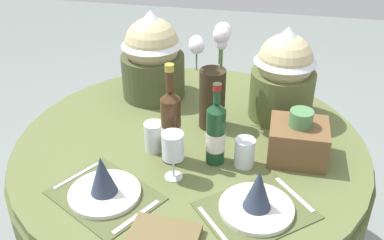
% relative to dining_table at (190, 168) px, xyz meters
% --- Properties ---
extents(dining_table, '(1.41, 1.41, 0.74)m').
position_rel_dining_table_xyz_m(dining_table, '(0.00, 0.00, 0.00)').
color(dining_table, '#5B6638').
rests_on(dining_table, ground).
extents(place_setting_left, '(0.42, 0.40, 0.16)m').
position_rel_dining_table_xyz_m(place_setting_left, '(-0.21, -0.37, 0.18)').
color(place_setting_left, '#4E562F').
rests_on(place_setting_left, dining_table).
extents(place_setting_right, '(0.43, 0.42, 0.16)m').
position_rel_dining_table_xyz_m(place_setting_right, '(0.28, -0.34, 0.18)').
color(place_setting_right, '#4E562F').
rests_on(place_setting_right, dining_table).
extents(flower_vase, '(0.16, 0.14, 0.43)m').
position_rel_dining_table_xyz_m(flower_vase, '(0.06, 0.14, 0.34)').
color(flower_vase, '#332819').
rests_on(flower_vase, dining_table).
extents(wine_bottle_left, '(0.07, 0.07, 0.32)m').
position_rel_dining_table_xyz_m(wine_bottle_left, '(0.11, -0.11, 0.26)').
color(wine_bottle_left, '#194223').
rests_on(wine_bottle_left, dining_table).
extents(wine_bottle_centre, '(0.07, 0.07, 0.39)m').
position_rel_dining_table_xyz_m(wine_bottle_centre, '(-0.04, -0.13, 0.28)').
color(wine_bottle_centre, '#422814').
rests_on(wine_bottle_centre, dining_table).
extents(wine_glass_left, '(0.08, 0.08, 0.18)m').
position_rel_dining_table_xyz_m(wine_glass_left, '(-0.01, -0.23, 0.26)').
color(wine_glass_left, silver).
rests_on(wine_glass_left, dining_table).
extents(tumbler_near_left, '(0.07, 0.07, 0.11)m').
position_rel_dining_table_xyz_m(tumbler_near_left, '(0.22, -0.11, 0.19)').
color(tumbler_near_left, silver).
rests_on(tumbler_near_left, dining_table).
extents(tumbler_near_right, '(0.07, 0.07, 0.12)m').
position_rel_dining_table_xyz_m(tumbler_near_right, '(-0.12, -0.08, 0.19)').
color(tumbler_near_right, silver).
rests_on(tumbler_near_right, dining_table).
extents(book_on_table, '(0.22, 0.17, 0.03)m').
position_rel_dining_table_xyz_m(book_on_table, '(0.03, -0.53, 0.15)').
color(book_on_table, brown).
rests_on(book_on_table, dining_table).
extents(gift_tub_back_left, '(0.29, 0.29, 0.41)m').
position_rel_dining_table_xyz_m(gift_tub_back_left, '(-0.25, 0.35, 0.35)').
color(gift_tub_back_left, '#474C2D').
rests_on(gift_tub_back_left, dining_table).
extents(gift_tub_back_right, '(0.27, 0.27, 0.40)m').
position_rel_dining_table_xyz_m(gift_tub_back_right, '(0.34, 0.28, 0.34)').
color(gift_tub_back_right, '#566033').
rests_on(gift_tub_back_right, dining_table).
extents(woven_basket_side_right, '(0.21, 0.19, 0.20)m').
position_rel_dining_table_xyz_m(woven_basket_side_right, '(0.41, -0.02, 0.21)').
color(woven_basket_side_right, brown).
rests_on(woven_basket_side_right, dining_table).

